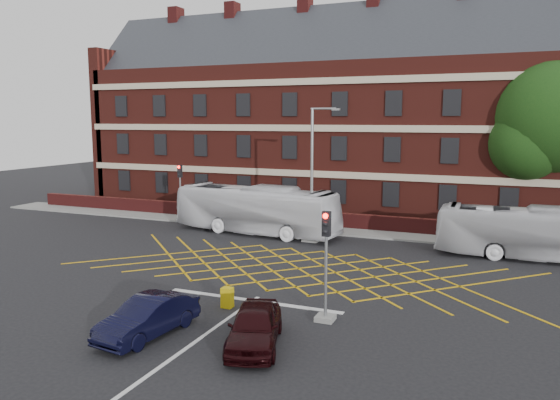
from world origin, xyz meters
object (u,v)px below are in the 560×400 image
at_px(direction_signs, 194,203).
at_px(utility_cabinet, 227,298).
at_px(car_maroon, 255,326).
at_px(traffic_light_near, 326,276).
at_px(bus_right, 535,233).
at_px(street_lamp, 313,197).
at_px(car_navy, 148,317).
at_px(deciduous_tree, 551,126).
at_px(bus_left, 256,210).
at_px(traffic_light_far, 181,198).

height_order(direction_signs, utility_cabinet, direction_signs).
bearing_deg(car_maroon, utility_cabinet, 113.40).
distance_m(traffic_light_near, direction_signs, 22.22).
height_order(bus_right, street_lamp, street_lamp).
distance_m(car_navy, car_maroon, 3.96).
height_order(bus_right, utility_cabinet, bus_right).
xyz_separation_m(car_maroon, utility_cabinet, (-2.68, 3.05, -0.29)).
relative_size(deciduous_tree, direction_signs, 5.29).
bearing_deg(bus_right, utility_cabinet, 137.15).
bearing_deg(bus_left, car_navy, -160.07).
bearing_deg(utility_cabinet, bus_right, 48.21).
bearing_deg(bus_right, direction_signs, 82.56).
bearing_deg(car_navy, traffic_light_near, 42.06).
relative_size(traffic_light_far, utility_cabinet, 5.06).
bearing_deg(car_maroon, deciduous_tree, 49.70).
bearing_deg(car_navy, bus_left, 109.45).
distance_m(traffic_light_far, street_lamp, 11.93).
relative_size(car_maroon, street_lamp, 0.50).
bearing_deg(street_lamp, traffic_light_near, -68.77).
distance_m(bus_left, utility_cabinet, 14.78).
bearing_deg(bus_right, car_maroon, 149.44).
height_order(bus_left, bus_right, bus_left).
xyz_separation_m(car_maroon, deciduous_tree, (10.28, 24.91, 6.54)).
relative_size(traffic_light_near, direction_signs, 1.94).
relative_size(bus_left, car_maroon, 2.81).
height_order(car_navy, deciduous_tree, deciduous_tree).
bearing_deg(street_lamp, traffic_light_far, 166.55).
distance_m(car_navy, traffic_light_near, 6.71).
distance_m(bus_left, street_lamp, 4.55).
relative_size(bus_right, traffic_light_far, 2.46).
height_order(traffic_light_far, direction_signs, traffic_light_far).
bearing_deg(traffic_light_near, car_maroon, -115.38).
height_order(deciduous_tree, traffic_light_far, deciduous_tree).
relative_size(bus_left, traffic_light_near, 2.74).
bearing_deg(car_navy, car_maroon, 16.18).
bearing_deg(car_maroon, bus_left, 96.99).
xyz_separation_m(bus_right, deciduous_tree, (0.95, 8.44, 5.79)).
xyz_separation_m(direction_signs, utility_cabinet, (11.32, -16.03, -0.96)).
bearing_deg(traffic_light_near, street_lamp, 111.23).
bearing_deg(deciduous_tree, street_lamp, -147.31).
bearing_deg(traffic_light_near, bus_left, 124.28).
relative_size(bus_left, street_lamp, 1.40).
relative_size(deciduous_tree, traffic_light_far, 2.72).
xyz_separation_m(bus_left, bus_right, (17.14, -0.39, -0.16)).
bearing_deg(street_lamp, utility_cabinet, -86.38).
xyz_separation_m(traffic_light_far, street_lamp, (11.55, -2.76, 1.07)).
height_order(bus_left, car_navy, bus_left).
bearing_deg(utility_cabinet, bus_left, 110.41).
distance_m(car_maroon, deciduous_tree, 27.73).
relative_size(deciduous_tree, street_lamp, 1.39).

